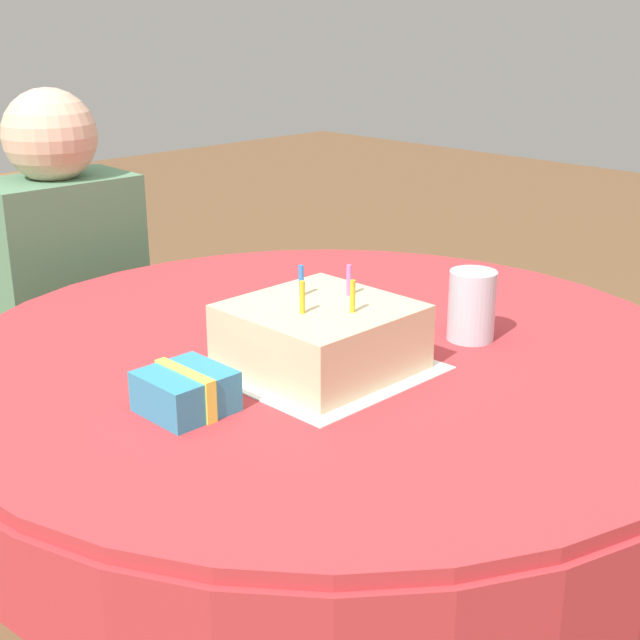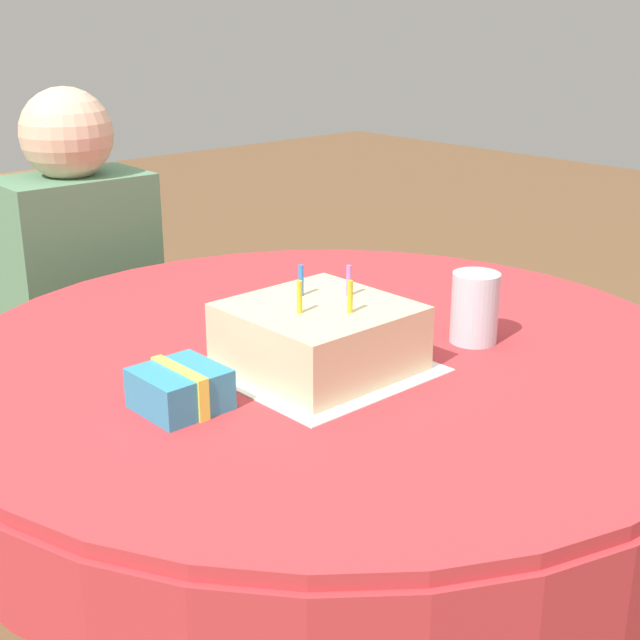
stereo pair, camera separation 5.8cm
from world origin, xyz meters
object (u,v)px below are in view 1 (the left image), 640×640
object	(u,v)px
birthday_cake	(321,336)
gift_box	(186,391)
chair	(58,354)
person	(69,288)
drinking_glass	(472,305)

from	to	relation	value
birthday_cake	gift_box	xyz separation A→B (m)	(-0.24, 0.02, -0.02)
chair	birthday_cake	world-z (taller)	chair
chair	gift_box	xyz separation A→B (m)	(-0.32, -0.96, 0.31)
person	gift_box	bearing A→B (deg)	-107.72
chair	gift_box	size ratio (longest dim) A/B	7.95
person	chair	bearing A→B (deg)	90.00
chair	birthday_cake	size ratio (longest dim) A/B	3.78
birthday_cake	drinking_glass	distance (m)	0.28
person	drinking_glass	xyz separation A→B (m)	(0.19, -0.98, 0.15)
person	drinking_glass	distance (m)	1.01
person	birthday_cake	size ratio (longest dim) A/B	4.63
chair	gift_box	distance (m)	1.06
person	drinking_glass	size ratio (longest dim) A/B	9.62
gift_box	person	bearing A→B (deg)	70.12
chair	birthday_cake	bearing A→B (deg)	-92.63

